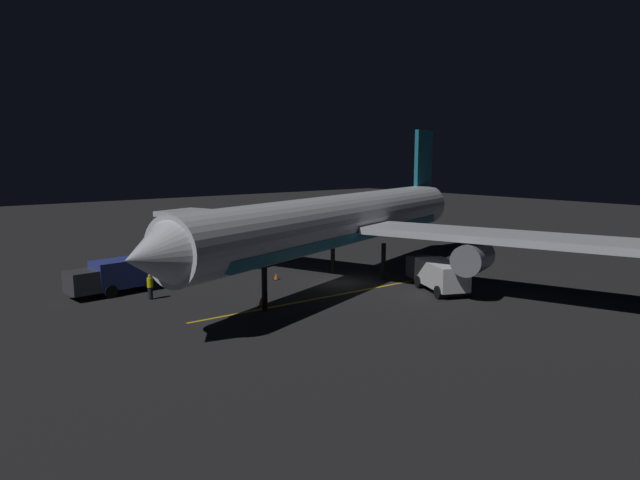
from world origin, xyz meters
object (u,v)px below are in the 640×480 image
catering_truck (437,274)px  traffic_cone_near_right (261,302)px  traffic_cone_near_left (276,276)px  ground_crew_worker (150,287)px  baggage_truck (116,276)px  airliner (345,222)px

catering_truck → traffic_cone_near_right: catering_truck is taller
traffic_cone_near_left → traffic_cone_near_right: same height
catering_truck → ground_crew_worker: size_ratio=3.87×
ground_crew_worker → traffic_cone_near_left: (-0.30, -10.09, -0.64)m
traffic_cone_near_left → baggage_truck: bearing=72.9°
catering_truck → airliner: bearing=27.0°
baggage_truck → catering_truck: baggage_truck is taller
ground_crew_worker → traffic_cone_near_right: ground_crew_worker is taller
catering_truck → baggage_truck: bearing=53.2°
baggage_truck → ground_crew_worker: size_ratio=3.61×
traffic_cone_near_left → traffic_cone_near_right: 7.69m
traffic_cone_near_right → traffic_cone_near_left: bearing=-42.0°
baggage_truck → traffic_cone_near_left: bearing=-107.1°
baggage_truck → traffic_cone_near_right: size_ratio=11.41×
traffic_cone_near_left → traffic_cone_near_right: (-5.72, 5.14, 0.00)m
airliner → traffic_cone_near_left: airliner is taller
traffic_cone_near_right → baggage_truck: bearing=33.7°
airliner → baggage_truck: 17.04m
catering_truck → traffic_cone_near_right: bearing=69.8°
airliner → traffic_cone_near_right: bearing=102.0°
traffic_cone_near_left → catering_truck: bearing=-145.4°
baggage_truck → ground_crew_worker: bearing=-159.8°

